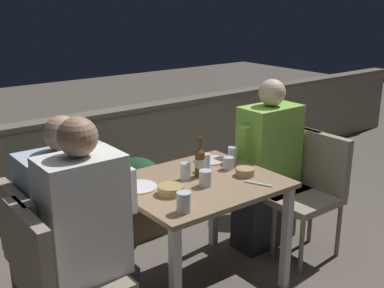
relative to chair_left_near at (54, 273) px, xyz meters
name	(u,v)px	position (x,y,z in m)	size (l,w,h in m)	color
ground_plane	(198,285)	(0.98, 0.13, -0.53)	(16.00, 16.00, 0.00)	#665B51
parapet_wall	(85,161)	(0.98, 1.71, -0.11)	(9.00, 0.18, 0.84)	gray
dining_table	(198,196)	(0.98, 0.13, 0.10)	(0.95, 0.81, 0.73)	#937556
planter_hedge	(114,198)	(0.87, 1.00, -0.19)	(0.81, 0.47, 0.61)	brown
chair_left_near	(54,273)	(0.00, 0.00, 0.00)	(0.47, 0.46, 0.87)	gray
person_white_polo	(91,239)	(0.20, 0.00, 0.11)	(0.48, 0.26, 1.27)	#282833
chair_left_far	(41,247)	(0.04, 0.28, 0.00)	(0.47, 0.46, 0.87)	gray
person_blue_shirt	(75,223)	(0.24, 0.28, 0.08)	(0.52, 0.26, 1.22)	#282833
chair_right_near	(310,182)	(1.90, 0.01, 0.00)	(0.47, 0.46, 0.87)	gray
chair_right_far	(284,172)	(1.91, 0.27, 0.00)	(0.47, 0.46, 0.87)	gray
person_green_blouse	(265,165)	(1.71, 0.27, 0.10)	(0.50, 0.26, 1.25)	#282833
beer_bottle	(200,161)	(1.04, 0.19, 0.30)	(0.06, 0.06, 0.25)	brown
plate_0	(210,160)	(1.27, 0.37, 0.20)	(0.21, 0.21, 0.01)	silver
plate_1	(138,187)	(0.63, 0.26, 0.20)	(0.22, 0.22, 0.01)	white
bowl_0	(245,171)	(1.27, 0.02, 0.23)	(0.12, 0.12, 0.05)	tan
bowl_1	(171,189)	(0.73, 0.06, 0.23)	(0.15, 0.15, 0.05)	tan
glass_cup_0	(185,171)	(0.93, 0.19, 0.25)	(0.06, 0.06, 0.11)	silver
glass_cup_1	(205,178)	(0.97, 0.04, 0.25)	(0.08, 0.08, 0.10)	silver
glass_cup_2	(232,155)	(1.36, 0.24, 0.25)	(0.06, 0.06, 0.11)	silver
glass_cup_3	(205,162)	(1.13, 0.25, 0.25)	(0.06, 0.06, 0.11)	silver
glass_cup_4	(228,163)	(1.27, 0.17, 0.24)	(0.07, 0.07, 0.08)	silver
glass_cup_5	(184,202)	(0.65, -0.17, 0.25)	(0.08, 0.08, 0.11)	silver
fork_0	(258,184)	(1.23, -0.14, 0.20)	(0.09, 0.16, 0.01)	silver
potted_plant	(261,162)	(2.13, 0.71, -0.09)	(0.31, 0.31, 0.73)	#B2A899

